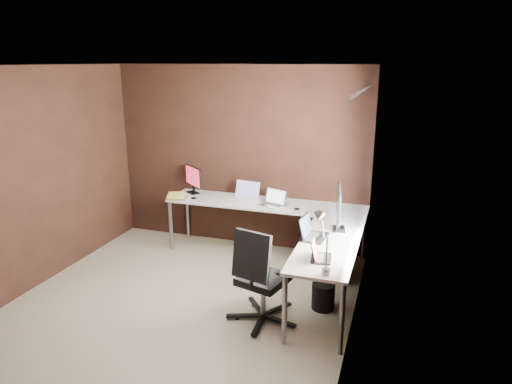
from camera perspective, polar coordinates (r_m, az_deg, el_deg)
room at (r=4.64m, az=-5.48°, el=0.19°), size 3.60×3.60×2.50m
desk at (r=5.55m, az=3.46°, el=-3.57°), size 2.65×2.25×0.73m
drawer_pedestal at (r=5.68m, az=9.46°, el=-7.38°), size 0.42×0.50×0.60m
monitor_left at (r=6.49m, az=-7.83°, el=1.74°), size 0.36×0.29×0.39m
monitor_right at (r=5.10m, az=10.25°, el=-1.80°), size 0.17×0.57×0.47m
laptop_white at (r=6.18m, az=-1.30°, el=-0.44°), size 0.38×0.29×0.24m
laptop_silver at (r=5.91m, az=2.17°, el=-1.27°), size 0.37×0.32×0.21m
laptop_black_big at (r=4.90m, az=6.89°, el=-5.09°), size 0.28×0.37×0.23m
laptop_black_small at (r=4.40m, az=7.83°, el=-7.79°), size 0.23×0.29×0.18m
book_stack at (r=6.30m, az=-9.89°, el=-0.50°), size 0.29×0.26×0.08m
mouse_left at (r=6.25m, az=-7.80°, el=-0.75°), size 0.08×0.05×0.03m
mouse_corner at (r=5.76m, az=5.15°, el=-2.13°), size 0.09×0.07×0.03m
desk_lamp at (r=4.06m, az=8.17°, el=-5.26°), size 0.19×0.21×0.55m
office_chair at (r=4.68m, az=0.65°, el=-12.63°), size 0.56×0.59×1.01m
wastebasket at (r=5.01m, az=8.40°, el=-12.73°), size 0.32×0.32×0.28m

